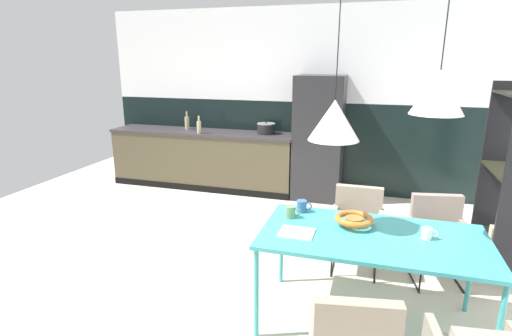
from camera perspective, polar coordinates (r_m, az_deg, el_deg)
ground_plane at (r=3.81m, az=-4.51°, el=-16.67°), size 8.19×8.19×0.00m
back_wall_splashback_dark at (r=6.35m, az=5.47°, el=3.25°), size 6.10×0.12×1.39m
back_wall_panel_upper at (r=6.21m, az=5.81°, el=15.86°), size 6.10×0.12×1.39m
kitchen_counter at (r=6.49m, az=-7.57°, el=1.31°), size 3.00×0.63×0.91m
refrigerator_column at (r=5.89m, az=8.97°, el=4.24°), size 0.69×0.60×1.80m
dining_table at (r=3.13m, az=16.35°, el=-9.97°), size 1.65×0.88×0.76m
armchair_corner_seat at (r=4.03m, az=14.33°, el=-6.97°), size 0.49×0.47×0.81m
armchair_facing_counter at (r=4.07m, az=24.72°, el=-7.97°), size 0.56×0.55×0.80m
fruit_bowl at (r=3.22m, az=13.87°, el=-7.19°), size 0.30×0.30×0.08m
open_book at (r=3.03m, az=5.84°, el=-9.22°), size 0.25×0.22×0.02m
mug_glass_clear at (r=3.42m, az=6.64°, el=-5.45°), size 0.13×0.08×0.10m
mug_tall_blue at (r=3.29m, az=5.03°, el=-6.29°), size 0.12×0.08×0.10m
mug_white_ceramic at (r=3.17m, az=23.36°, el=-8.61°), size 0.11×0.07×0.08m
cooking_pot at (r=6.10m, az=1.46°, el=5.69°), size 0.28×0.28×0.19m
bottle_wine_green at (r=6.60m, az=-9.86°, el=6.45°), size 0.07×0.07×0.29m
bottle_spice_small at (r=6.19m, az=-8.17°, el=5.89°), size 0.07×0.07×0.27m
open_shelf_unit at (r=4.51m, az=32.31°, el=-1.52°), size 0.30×0.83×1.81m
pendant_lamp_over_table_near at (r=2.92m, az=11.17°, el=6.76°), size 0.37×0.37×1.27m
pendant_lamp_over_table_far at (r=2.88m, az=24.67°, el=9.82°), size 0.35×0.35×1.06m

